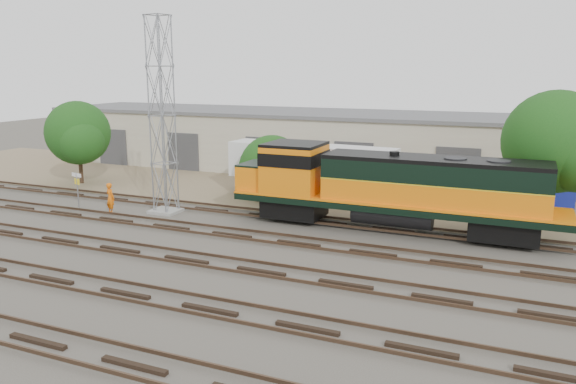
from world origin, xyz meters
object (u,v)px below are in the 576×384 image
at_px(locomotive, 387,187).
at_px(worker, 110,198).
at_px(signal_tower, 162,120).
at_px(semi_trailer, 314,165).

relative_size(locomotive, worker, 9.41).
xyz_separation_m(locomotive, signal_tower, (-14.00, -1.49, 3.41)).
bearing_deg(signal_tower, worker, -152.73).
bearing_deg(locomotive, signal_tower, -173.94).
height_order(signal_tower, worker, signal_tower).
distance_m(locomotive, semi_trailer, 9.18).
relative_size(locomotive, semi_trailer, 1.49).
relative_size(locomotive, signal_tower, 1.52).
distance_m(locomotive, worker, 17.46).
height_order(signal_tower, semi_trailer, signal_tower).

